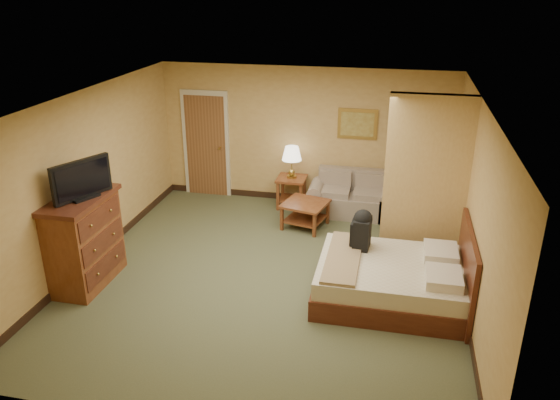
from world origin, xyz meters
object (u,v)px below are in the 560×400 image
(coffee_table, at_px, (305,209))
(dresser, at_px, (84,241))
(bed, at_px, (395,280))
(loveseat, at_px, (352,200))

(coffee_table, xyz_separation_m, dresser, (-2.71, -2.51, 0.34))
(coffee_table, height_order, dresser, dresser)
(coffee_table, bearing_deg, dresser, -137.15)
(coffee_table, height_order, bed, bed)
(dresser, distance_m, bed, 4.34)
(coffee_table, distance_m, dresser, 3.71)
(loveseat, height_order, dresser, dresser)
(coffee_table, distance_m, bed, 2.58)
(loveseat, height_order, coffee_table, loveseat)
(loveseat, xyz_separation_m, bed, (0.85, -2.79, 0.04))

